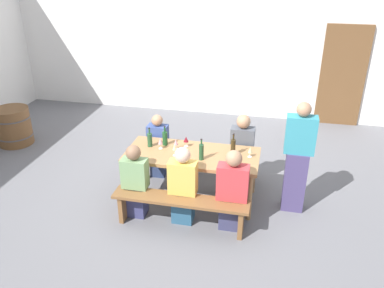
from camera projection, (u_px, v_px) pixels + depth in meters
name	position (u px, v px, depth m)	size (l,w,h in m)	color
ground_plane	(192.00, 197.00, 5.92)	(24.00, 24.00, 0.00)	slate
back_wall	(228.00, 43.00, 8.43)	(14.00, 0.20, 3.20)	white
wooden_door	(342.00, 76.00, 8.08)	(0.90, 0.06, 2.10)	brown
tasting_table	(192.00, 158.00, 5.63)	(1.91, 0.83, 0.75)	#9E7247
bench_near	(180.00, 205.00, 5.14)	(1.81, 0.30, 0.45)	brown
bench_far	(201.00, 156.00, 6.40)	(1.81, 0.30, 0.45)	brown
wine_bottle_0	(150.00, 139.00, 5.76)	(0.07, 0.07, 0.30)	#234C2D
wine_bottle_1	(165.00, 138.00, 5.81)	(0.08, 0.08, 0.30)	#194723
wine_bottle_2	(201.00, 152.00, 5.38)	(0.07, 0.07, 0.31)	#234C2D
wine_bottle_3	(233.00, 147.00, 5.50)	(0.07, 0.07, 0.33)	#332814
wine_glass_0	(186.00, 140.00, 5.75)	(0.07, 0.07, 0.16)	silver
wine_glass_1	(160.00, 141.00, 5.69)	(0.07, 0.07, 0.17)	silver
wine_glass_2	(176.00, 142.00, 5.68)	(0.06, 0.06, 0.16)	silver
wine_glass_3	(250.00, 150.00, 5.46)	(0.06, 0.06, 0.15)	silver
wine_glass_4	(175.00, 147.00, 5.48)	(0.07, 0.07, 0.18)	silver
seated_guest_near_0	(135.00, 182.00, 5.33)	(0.35, 0.24, 1.07)	navy
seated_guest_near_1	(183.00, 187.00, 5.20)	(0.37, 0.24, 1.11)	#295370
seated_guest_near_2	(232.00, 192.00, 5.06)	(0.40, 0.24, 1.14)	#36385A
seated_guest_far_0	(158.00, 147.00, 6.33)	(0.32, 0.24, 1.07)	navy
seated_guest_far_1	(242.00, 152.00, 6.05)	(0.36, 0.24, 1.18)	#274D3D
standing_host	(297.00, 160.00, 5.35)	(0.40, 0.24, 1.62)	#473C6A
wine_barrel	(14.00, 126.00, 7.49)	(0.68, 0.68, 0.72)	brown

